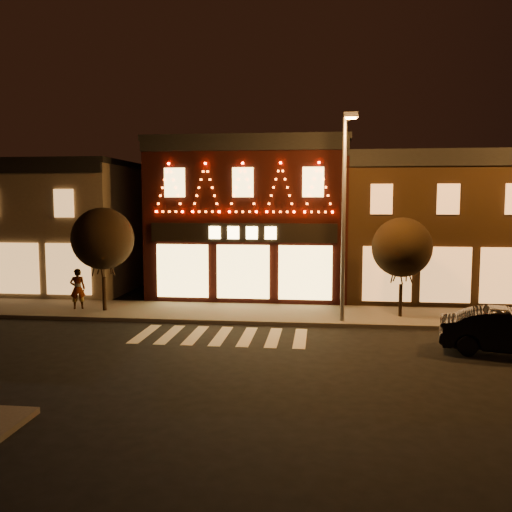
# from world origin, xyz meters

# --- Properties ---
(ground) EXTENTS (120.00, 120.00, 0.00)m
(ground) POSITION_xyz_m (0.00, 0.00, 0.00)
(ground) COLOR black
(ground) RESTS_ON ground
(sidewalk_far) EXTENTS (44.00, 4.00, 0.15)m
(sidewalk_far) POSITION_xyz_m (2.00, 8.00, 0.07)
(sidewalk_far) COLOR #47423D
(sidewalk_far) RESTS_ON ground
(building_left) EXTENTS (12.20, 8.28, 7.30)m
(building_left) POSITION_xyz_m (-13.00, 13.99, 3.66)
(building_left) COLOR #6B5D4C
(building_left) RESTS_ON ground
(building_pulp) EXTENTS (10.20, 8.34, 8.30)m
(building_pulp) POSITION_xyz_m (0.00, 13.98, 4.16)
(building_pulp) COLOR black
(building_pulp) RESTS_ON ground
(building_right_a) EXTENTS (9.20, 8.28, 7.50)m
(building_right_a) POSITION_xyz_m (9.50, 13.99, 3.76)
(building_right_a) COLOR #352212
(building_right_a) RESTS_ON ground
(streetlamp_mid) EXTENTS (0.54, 1.91, 8.32)m
(streetlamp_mid) POSITION_xyz_m (4.66, 6.35, 5.03)
(streetlamp_mid) COLOR #59595E
(streetlamp_mid) RESTS_ON sidewalk_far
(tree_left) EXTENTS (2.80, 2.80, 4.68)m
(tree_left) POSITION_xyz_m (-6.05, 7.55, 3.42)
(tree_left) COLOR black
(tree_left) RESTS_ON sidewalk_far
(tree_right) EXTENTS (2.56, 2.56, 4.27)m
(tree_right) POSITION_xyz_m (7.17, 7.79, 3.14)
(tree_right) COLOR black
(tree_right) RESTS_ON sidewalk_far
(dark_sedan) EXTENTS (4.78, 2.44, 1.50)m
(dark_sedan) POSITION_xyz_m (10.08, 2.74, 0.75)
(dark_sedan) COLOR black
(dark_sedan) RESTS_ON ground
(pedestrian) EXTENTS (0.80, 0.67, 1.87)m
(pedestrian) POSITION_xyz_m (-7.40, 7.74, 1.09)
(pedestrian) COLOR gray
(pedestrian) RESTS_ON sidewalk_far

